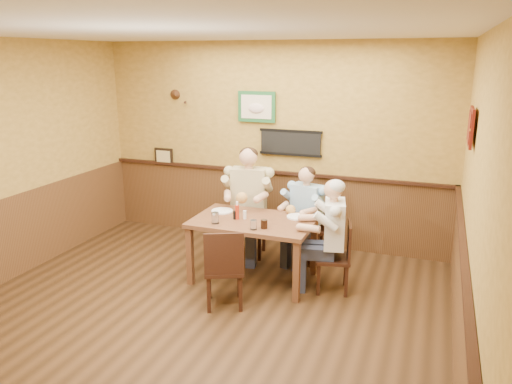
% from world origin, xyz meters
% --- Properties ---
extents(room, '(5.02, 5.03, 2.81)m').
position_xyz_m(room, '(0.13, 0.17, 1.69)').
color(room, '#321F0F').
rests_on(room, ground).
extents(dining_table, '(1.40, 0.90, 0.75)m').
position_xyz_m(dining_table, '(0.24, 1.15, 0.66)').
color(dining_table, brown).
rests_on(dining_table, ground).
extents(chair_back_left, '(0.49, 0.49, 0.92)m').
position_xyz_m(chair_back_left, '(-0.08, 1.84, 0.46)').
color(chair_back_left, '#331A10').
rests_on(chair_back_left, ground).
extents(chair_back_right, '(0.45, 0.45, 0.79)m').
position_xyz_m(chair_back_right, '(0.68, 1.91, 0.40)').
color(chair_back_right, '#331A10').
rests_on(chair_back_right, ground).
extents(chair_right_end, '(0.45, 0.45, 0.82)m').
position_xyz_m(chair_right_end, '(1.19, 1.18, 0.41)').
color(chair_right_end, '#331A10').
rests_on(chair_right_end, ground).
extents(chair_near_side, '(0.54, 0.54, 0.88)m').
position_xyz_m(chair_near_side, '(0.18, 0.44, 0.44)').
color(chair_near_side, '#331A10').
rests_on(chair_near_side, ground).
extents(diner_tan_shirt, '(0.70, 0.70, 1.32)m').
position_xyz_m(diner_tan_shirt, '(-0.08, 1.84, 0.66)').
color(diner_tan_shirt, beige).
rests_on(diner_tan_shirt, ground).
extents(diner_blue_polo, '(0.65, 0.65, 1.13)m').
position_xyz_m(diner_blue_polo, '(0.68, 1.91, 0.57)').
color(diner_blue_polo, '#8FB6D7').
rests_on(diner_blue_polo, ground).
extents(diner_white_elder, '(0.64, 0.64, 1.17)m').
position_xyz_m(diner_white_elder, '(1.19, 1.18, 0.58)').
color(diner_white_elder, silver).
rests_on(diner_white_elder, ground).
extents(water_glass_left, '(0.10, 0.10, 0.13)m').
position_xyz_m(water_glass_left, '(-0.12, 0.87, 0.81)').
color(water_glass_left, silver).
rests_on(water_glass_left, dining_table).
extents(water_glass_mid, '(0.09, 0.09, 0.11)m').
position_xyz_m(water_glass_mid, '(0.37, 0.83, 0.80)').
color(water_glass_mid, white).
rests_on(water_glass_mid, dining_table).
extents(cola_tumbler, '(0.08, 0.08, 0.10)m').
position_xyz_m(cola_tumbler, '(0.46, 0.91, 0.80)').
color(cola_tumbler, black).
rests_on(cola_tumbler, dining_table).
extents(hot_sauce_bottle, '(0.06, 0.06, 0.19)m').
position_xyz_m(hot_sauce_bottle, '(0.06, 1.10, 0.85)').
color(hot_sauce_bottle, '#B22A13').
rests_on(hot_sauce_bottle, dining_table).
extents(salt_shaker, '(0.04, 0.04, 0.10)m').
position_xyz_m(salt_shaker, '(0.14, 1.14, 0.80)').
color(salt_shaker, white).
rests_on(salt_shaker, dining_table).
extents(pepper_shaker, '(0.04, 0.04, 0.10)m').
position_xyz_m(pepper_shaker, '(0.03, 1.09, 0.80)').
color(pepper_shaker, black).
rests_on(pepper_shaker, dining_table).
extents(plate_far_left, '(0.28, 0.28, 0.02)m').
position_xyz_m(plate_far_left, '(-0.23, 1.31, 0.76)').
color(plate_far_left, white).
rests_on(plate_far_left, dining_table).
extents(plate_far_right, '(0.32, 0.32, 0.02)m').
position_xyz_m(plate_far_right, '(0.71, 1.41, 0.76)').
color(plate_far_right, white).
rests_on(plate_far_right, dining_table).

